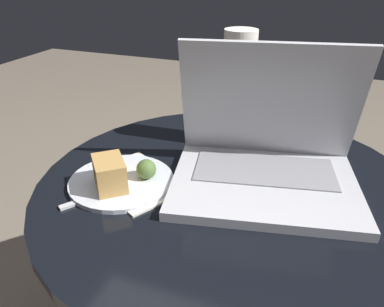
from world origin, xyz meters
The scene contains 6 objects.
table centered at (0.00, 0.00, 0.43)m, with size 0.74×0.74×0.58m.
napkin centered at (-0.17, -0.06, 0.58)m, with size 0.23×0.21×0.00m.
laptop centered at (0.06, 0.03, 0.63)m, with size 0.39×0.32×0.26m.
beer_glass centered at (-0.03, 0.17, 0.71)m, with size 0.07×0.07×0.26m.
snack_plate centered at (-0.19, -0.08, 0.60)m, with size 0.20×0.20×0.07m.
fork centered at (-0.19, -0.11, 0.58)m, with size 0.11×0.15×0.00m.
Camera 1 is at (0.15, -0.60, 0.97)m, focal length 35.00 mm.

